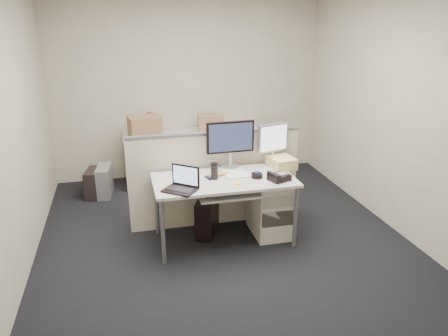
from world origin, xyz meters
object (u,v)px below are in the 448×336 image
object	(u,v)px
monitor_main	(230,145)
desk_phone	(279,177)
desk	(224,184)
laptop	(180,180)

from	to	relation	value
monitor_main	desk_phone	size ratio (longest dim) A/B	2.65
desk_phone	desk	bearing A→B (deg)	143.54
monitor_main	laptop	size ratio (longest dim) A/B	1.75
desk	desk_phone	world-z (taller)	desk_phone
monitor_main	laptop	xyz separation A→B (m)	(-0.65, -0.54, -0.15)
monitor_main	desk_phone	distance (m)	0.69
laptop	desk_phone	size ratio (longest dim) A/B	1.52
desk	monitor_main	bearing A→B (deg)	64.89
desk	monitor_main	size ratio (longest dim) A/B	2.77
desk	monitor_main	xyz separation A→B (m)	(0.15, 0.32, 0.34)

